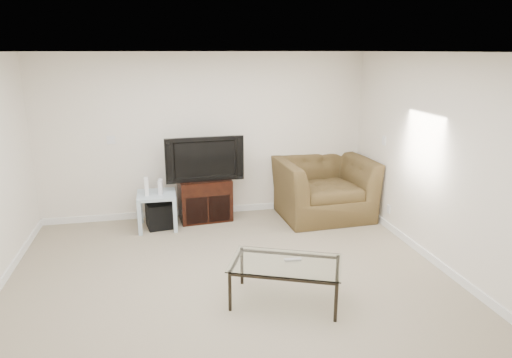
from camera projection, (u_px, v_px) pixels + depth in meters
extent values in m
plane|color=tan|center=(234.00, 291.00, 4.95)|extent=(5.00, 5.00, 0.00)
plane|color=white|center=(231.00, 52.00, 4.27)|extent=(5.00, 5.00, 0.00)
cube|color=silver|center=(206.00, 136.00, 6.96)|extent=(5.00, 0.02, 2.50)
cube|color=silver|center=(452.00, 167.00, 5.11)|extent=(0.02, 5.00, 2.50)
cube|color=white|center=(111.00, 140.00, 6.67)|extent=(0.12, 0.02, 0.12)
cube|color=white|center=(384.00, 141.00, 6.62)|extent=(0.02, 0.09, 0.13)
cube|color=white|center=(389.00, 209.00, 6.59)|extent=(0.02, 0.08, 0.12)
cube|color=black|center=(205.00, 186.00, 6.90)|extent=(0.45, 0.33, 0.06)
imported|color=black|center=(204.00, 158.00, 6.79)|extent=(1.08, 0.26, 0.67)
cube|color=black|center=(160.00, 215.00, 6.70)|extent=(0.43, 0.43, 0.37)
cube|color=white|center=(146.00, 187.00, 6.50)|extent=(0.06, 0.18, 0.24)
cube|color=silver|center=(160.00, 187.00, 6.54)|extent=(0.07, 0.16, 0.21)
imported|color=#4C341A|center=(323.00, 178.00, 7.06)|extent=(1.45, 0.98, 1.23)
cube|color=#B2B2B7|center=(293.00, 260.00, 4.67)|extent=(0.18, 0.06, 0.02)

